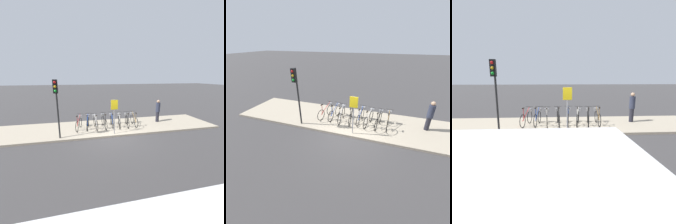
# 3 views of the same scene
# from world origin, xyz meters

# --- Properties ---
(ground_plane) EXTENTS (120.00, 120.00, 0.00)m
(ground_plane) POSITION_xyz_m (0.00, 0.00, 0.00)
(ground_plane) COLOR #423F3F
(sidewalk) EXTENTS (16.26, 3.61, 0.12)m
(sidewalk) POSITION_xyz_m (0.00, 1.81, 0.06)
(sidewalk) COLOR #B7A88E
(sidewalk) RESTS_ON ground_plane
(parked_bicycle_0) EXTENTS (0.58, 1.70, 1.07)m
(parked_bicycle_0) POSITION_xyz_m (-2.04, 1.73, 0.58)
(parked_bicycle_0) COLOR black
(parked_bicycle_0) RESTS_ON sidewalk
(parked_bicycle_1) EXTENTS (0.46, 1.73, 1.07)m
(parked_bicycle_1) POSITION_xyz_m (-1.43, 1.78, 0.58)
(parked_bicycle_1) COLOR black
(parked_bicycle_1) RESTS_ON sidewalk
(parked_bicycle_2) EXTENTS (0.46, 1.75, 1.07)m
(parked_bicycle_2) POSITION_xyz_m (-0.90, 1.62, 0.58)
(parked_bicycle_2) COLOR black
(parked_bicycle_2) RESTS_ON sidewalk
(parked_bicycle_3) EXTENTS (0.46, 1.75, 1.07)m
(parked_bicycle_3) POSITION_xyz_m (-0.26, 1.74, 0.58)
(parked_bicycle_3) COLOR black
(parked_bicycle_3) RESTS_ON sidewalk
(parked_bicycle_4) EXTENTS (0.46, 1.74, 1.07)m
(parked_bicycle_4) POSITION_xyz_m (0.33, 1.79, 0.58)
(parked_bicycle_4) COLOR black
(parked_bicycle_4) RESTS_ON sidewalk
(parked_bicycle_5) EXTENTS (0.52, 1.72, 1.07)m
(parked_bicycle_5) POSITION_xyz_m (0.87, 1.66, 0.58)
(parked_bicycle_5) COLOR black
(parked_bicycle_5) RESTS_ON sidewalk
(parked_bicycle_6) EXTENTS (0.46, 1.73, 1.07)m
(parked_bicycle_6) POSITION_xyz_m (1.46, 1.64, 0.58)
(parked_bicycle_6) COLOR black
(parked_bicycle_6) RESTS_ON sidewalk
(parked_bicycle_7) EXTENTS (0.46, 1.75, 1.07)m
(parked_bicycle_7) POSITION_xyz_m (2.01, 1.68, 0.58)
(parked_bicycle_7) COLOR black
(parked_bicycle_7) RESTS_ON sidewalk
(pedestrian) EXTENTS (0.34, 0.34, 1.79)m
(pedestrian) POSITION_xyz_m (4.22, 2.10, 1.07)
(pedestrian) COLOR #23232D
(pedestrian) RESTS_ON sidewalk
(traffic_light) EXTENTS (0.24, 0.40, 3.47)m
(traffic_light) POSITION_xyz_m (-3.20, 0.24, 2.61)
(traffic_light) COLOR #2D2D2D
(traffic_light) RESTS_ON sidewalk
(sign_post) EXTENTS (0.44, 0.07, 2.21)m
(sign_post) POSITION_xyz_m (0.16, 0.29, 1.63)
(sign_post) COLOR #99999E
(sign_post) RESTS_ON sidewalk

